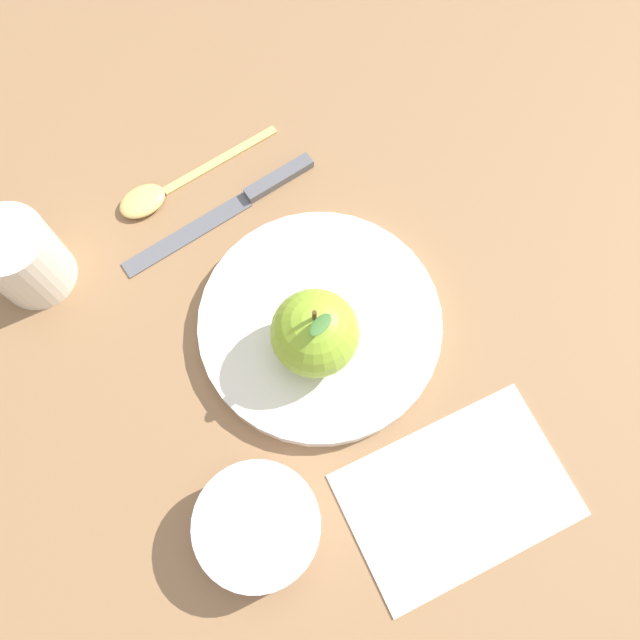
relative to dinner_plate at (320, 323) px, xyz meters
name	(u,v)px	position (x,y,z in m)	size (l,w,h in m)	color
ground_plane	(301,314)	(-0.02, -0.01, -0.01)	(2.40, 2.40, 0.00)	olive
dinner_plate	(320,323)	(0.00, 0.00, 0.00)	(0.22, 0.22, 0.02)	silver
apple	(315,333)	(0.02, -0.02, 0.05)	(0.08, 0.08, 0.09)	#8CB22D
side_bowl	(258,526)	(0.13, -0.13, 0.02)	(0.10, 0.10, 0.04)	silver
cup	(21,256)	(-0.17, -0.21, 0.03)	(0.07, 0.07, 0.08)	silver
knife	(238,203)	(-0.15, -0.01, -0.01)	(0.04, 0.22, 0.01)	#59595E
spoon	(161,191)	(-0.20, -0.07, -0.01)	(0.04, 0.18, 0.01)	#D8B766
linen_napkin	(457,495)	(0.19, 0.03, -0.01)	(0.13, 0.19, 0.00)	silver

